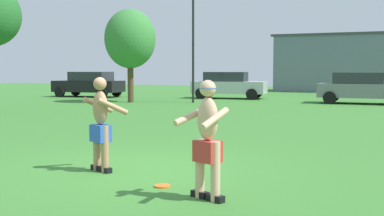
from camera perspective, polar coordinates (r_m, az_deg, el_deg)
name	(u,v)px	position (r m, az deg, el deg)	size (l,w,h in m)	color
ground_plane	(135,169)	(8.76, -6.73, -7.10)	(80.00, 80.00, 0.00)	#38752D
player_with_cap	(207,135)	(6.55, 1.79, -3.15)	(0.69, 0.72, 1.64)	black
player_in_blue	(101,122)	(8.52, -10.62, -1.68)	(0.79, 0.67, 1.63)	black
frisbee	(162,186)	(7.43, -3.48, -9.10)	(0.25, 0.25, 0.03)	orange
car_black_near_post	(89,84)	(31.32, -11.96, 2.79)	(4.42, 2.28, 1.58)	black
car_silver_mid_lot	(228,85)	(29.04, 4.28, 2.74)	(4.48, 2.44, 1.58)	silver
car_gray_far_end	(361,87)	(26.08, 19.21, 2.28)	(4.36, 2.14, 1.58)	slate
lamp_post	(193,34)	(25.50, 0.14, 8.66)	(0.60, 0.24, 5.84)	black
outbuilding_behind_lot	(347,63)	(39.16, 17.71, 5.04)	(10.86, 4.41, 4.39)	slate
tree_behind_players	(130,39)	(25.89, -7.26, 8.01)	(2.68, 2.68, 4.89)	#4C3823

